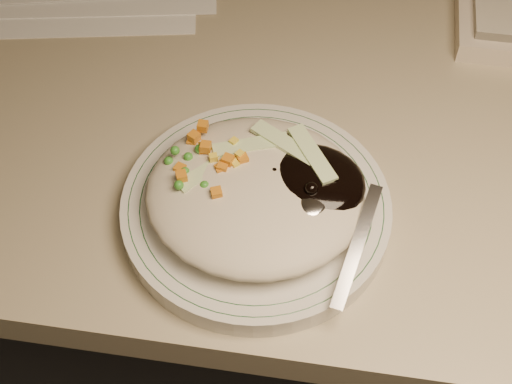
# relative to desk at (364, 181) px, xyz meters

# --- Properties ---
(desk) EXTENTS (1.40, 0.70, 0.74)m
(desk) POSITION_rel_desk_xyz_m (0.00, 0.00, 0.00)
(desk) COLOR tan
(desk) RESTS_ON ground
(plate) EXTENTS (0.24, 0.24, 0.02)m
(plate) POSITION_rel_desk_xyz_m (-0.11, -0.21, 0.21)
(plate) COLOR silver
(plate) RESTS_ON desk
(plate_rim) EXTENTS (0.23, 0.23, 0.00)m
(plate_rim) POSITION_rel_desk_xyz_m (-0.11, -0.21, 0.22)
(plate_rim) COLOR #144723
(plate_rim) RESTS_ON plate
(meal) EXTENTS (0.20, 0.19, 0.05)m
(meal) POSITION_rel_desk_xyz_m (-0.11, -0.22, 0.24)
(meal) COLOR #B7AE95
(meal) RESTS_ON plate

